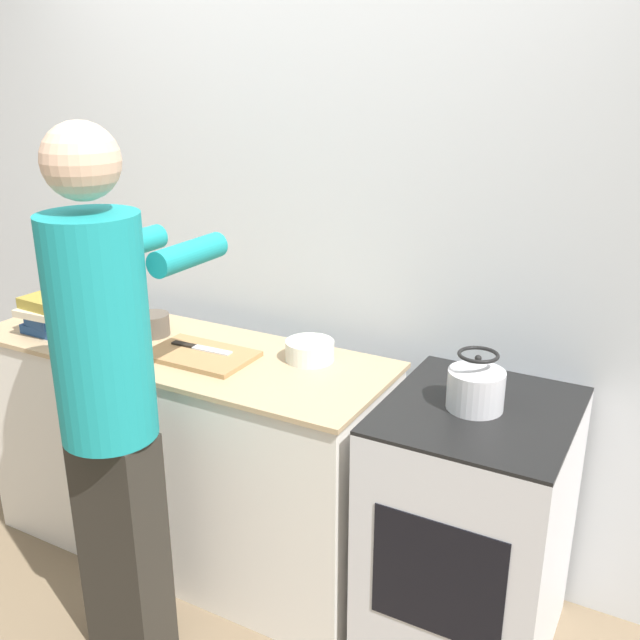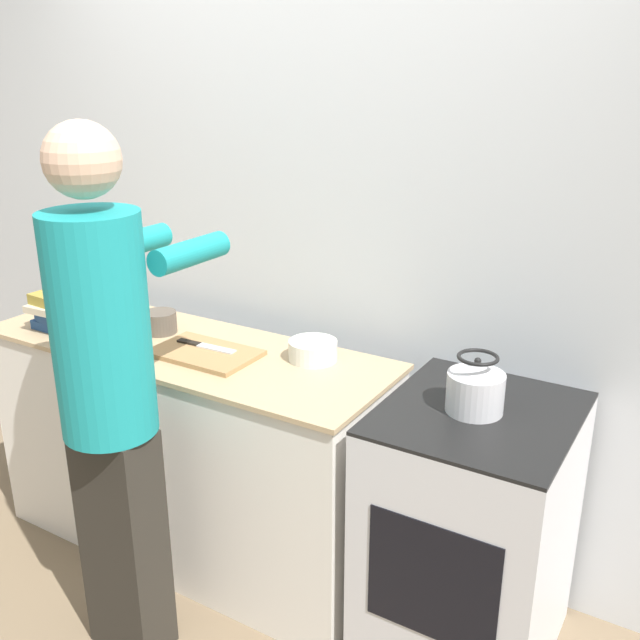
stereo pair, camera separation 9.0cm
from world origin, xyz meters
name	(u,v)px [view 2 (the right image)]	position (x,y,z in m)	size (l,w,h in m)	color
ground_plane	(214,610)	(0.00, 0.00, 0.00)	(12.00, 12.00, 0.00)	#7A664C
wall_back	(313,231)	(0.00, 0.72, 1.30)	(8.00, 0.05, 2.60)	silver
counter	(190,449)	(-0.31, 0.28, 0.45)	(1.67, 0.57, 0.90)	silver
oven	(469,534)	(0.84, 0.33, 0.45)	(0.58, 0.66, 0.90)	silver
person	(109,385)	(-0.15, -0.24, 0.99)	(0.33, 0.57, 1.78)	#2B2822
cutting_board	(205,353)	(-0.18, 0.24, 0.91)	(0.39, 0.25, 0.02)	#A87A4C
knife	(204,346)	(-0.21, 0.27, 0.93)	(0.26, 0.04, 0.01)	silver
kettle	(476,388)	(0.83, 0.32, 0.98)	(0.18, 0.18, 0.19)	silver
bowl_prep	(160,322)	(-0.48, 0.34, 0.95)	(0.13, 0.13, 0.09)	brown
bowl_mixing	(313,350)	(0.19, 0.41, 0.94)	(0.18, 0.18, 0.07)	silver
canister_jar	(77,289)	(-1.05, 0.41, 0.98)	(0.12, 0.12, 0.14)	tan
book_stack	(67,308)	(-0.85, 0.19, 0.98)	(0.22, 0.27, 0.16)	navy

